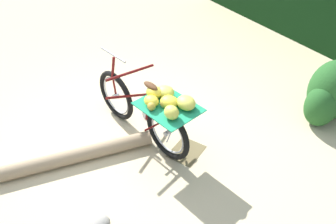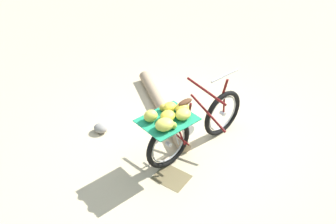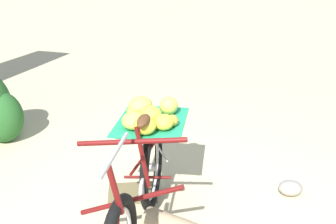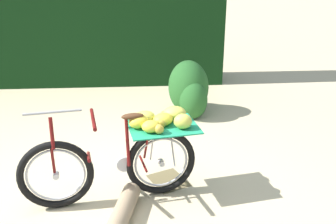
{
  "view_description": "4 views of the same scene",
  "coord_description": "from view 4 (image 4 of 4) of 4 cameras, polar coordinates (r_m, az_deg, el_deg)",
  "views": [
    {
      "loc": [
        -2.66,
        -2.21,
        3.08
      ],
      "look_at": [
        -0.27,
        -0.68,
        0.82
      ],
      "focal_mm": 35.93,
      "sensor_mm": 36.0,
      "label": 1
    },
    {
      "loc": [
        1.93,
        -3.56,
        3.5
      ],
      "look_at": [
        -0.22,
        -0.45,
        0.77
      ],
      "focal_mm": 38.74,
      "sensor_mm": 36.0,
      "label": 2
    },
    {
      "loc": [
        0.03,
        2.2,
        1.96
      ],
      "look_at": [
        -0.28,
        -0.71,
        0.81
      ],
      "focal_mm": 40.13,
      "sensor_mm": 36.0,
      "label": 3
    },
    {
      "loc": [
        -3.11,
        0.97,
        2.23
      ],
      "look_at": [
        -0.28,
        -0.57,
        0.98
      ],
      "focal_mm": 39.38,
      "sensor_mm": 36.0,
      "label": 4
    }
  ],
  "objects": [
    {
      "name": "leaf_litter_patch",
      "position": [
        4.24,
        0.08,
        -10.54
      ],
      "size": [
        0.44,
        0.36,
        0.01
      ],
      "primitive_type": "cube",
      "color": "olive",
      "rests_on": "ground_plane"
    },
    {
      "name": "ground_plane",
      "position": [
        3.95,
        -9.54,
        -13.53
      ],
      "size": [
        60.0,
        60.0,
        0.0
      ],
      "primitive_type": "plane",
      "color": "beige"
    },
    {
      "name": "shrub_cluster",
      "position": [
        6.02,
        3.22,
        3.33
      ],
      "size": [
        0.93,
        0.63,
        0.88
      ],
      "color": "#235623",
      "rests_on": "ground_plane"
    },
    {
      "name": "foliage_hedge",
      "position": [
        7.77,
        -12.79,
        15.88
      ],
      "size": [
        3.11,
        5.38,
        3.16
      ],
      "primitive_type": "cube",
      "rotation": [
        0.0,
        0.0,
        4.28
      ],
      "color": "black",
      "rests_on": "ground_plane"
    },
    {
      "name": "bicycle",
      "position": [
        3.72,
        -6.61,
        -6.37
      ],
      "size": [
        0.88,
        1.79,
        1.03
      ],
      "rotation": [
        0.0,
        0.0,
        1.32
      ],
      "color": "black",
      "rests_on": "ground_plane"
    }
  ]
}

